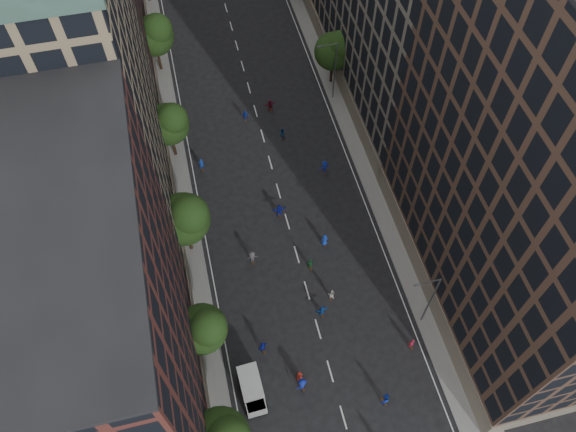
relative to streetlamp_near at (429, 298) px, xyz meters
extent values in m
plane|color=black|center=(-10.37, 28.00, -5.17)|extent=(240.00, 240.00, 0.00)
cube|color=slate|center=(-22.37, 35.50, -5.09)|extent=(4.00, 105.00, 0.15)
cube|color=slate|center=(1.63, 35.50, -5.09)|extent=(4.00, 105.00, 0.15)
cube|color=#4F231E|center=(-29.37, -1.00, 9.83)|extent=(14.00, 22.00, 30.00)
cube|color=#857257|center=(-29.37, 23.00, 11.83)|extent=(14.00, 26.00, 34.00)
cube|color=#483226|center=(8.63, 3.00, 12.83)|extent=(14.00, 30.00, 36.00)
cylinder|color=black|center=(-21.57, 2.00, -3.32)|extent=(0.36, 0.36, 3.70)
sphere|color=black|center=(-21.57, 2.00, 0.04)|extent=(4.80, 4.80, 4.80)
sphere|color=black|center=(-20.97, 1.52, 1.24)|extent=(3.60, 3.60, 3.60)
cylinder|color=black|center=(-21.57, 14.00, -3.06)|extent=(0.36, 0.36, 4.22)
sphere|color=black|center=(-21.57, 14.00, 0.78)|extent=(5.60, 5.60, 5.60)
sphere|color=black|center=(-20.87, 13.44, 2.18)|extent=(4.20, 4.20, 4.20)
cylinder|color=black|center=(-21.57, 28.00, -3.23)|extent=(0.36, 0.36, 3.87)
sphere|color=black|center=(-21.57, 28.00, 0.29)|extent=(5.00, 5.00, 5.00)
sphere|color=black|center=(-20.94, 27.50, 1.54)|extent=(3.75, 3.75, 3.75)
cylinder|color=black|center=(-21.57, 44.00, -3.14)|extent=(0.36, 0.36, 4.05)
sphere|color=black|center=(-21.57, 44.00, 0.54)|extent=(5.40, 5.40, 5.40)
sphere|color=black|center=(-20.89, 43.46, 1.89)|extent=(4.05, 4.05, 4.05)
cylinder|color=black|center=(0.83, 36.00, -3.30)|extent=(0.36, 0.36, 3.74)
sphere|color=black|center=(0.83, 36.00, 0.10)|extent=(5.00, 5.00, 5.00)
sphere|color=black|center=(1.46, 35.50, 1.35)|extent=(3.75, 3.75, 3.75)
cylinder|color=#595B60|center=(0.23, 0.00, -0.67)|extent=(0.18, 0.18, 9.00)
cylinder|color=#595B60|center=(-0.97, 0.00, 3.83)|extent=(2.40, 0.12, 0.12)
cube|color=#595B60|center=(-2.07, 0.00, 3.78)|extent=(0.50, 0.22, 0.15)
cylinder|color=#595B60|center=(0.23, 33.00, -0.67)|extent=(0.18, 0.18, 9.00)
cylinder|color=#595B60|center=(-0.97, 33.00, 3.83)|extent=(2.40, 0.12, 0.12)
cube|color=#595B60|center=(-2.07, 33.00, 3.78)|extent=(0.50, 0.22, 0.15)
cube|color=#B2B2B4|center=(-18.19, -2.85, -3.83)|extent=(2.06, 3.39, 2.03)
cube|color=#B2B2B4|center=(-18.11, -4.88, -4.20)|extent=(1.90, 1.55, 1.29)
cube|color=black|center=(-18.11, -4.88, -3.60)|extent=(1.71, 1.26, 0.09)
cylinder|color=black|center=(-19.02, -5.19, -4.82)|extent=(0.26, 0.71, 0.70)
cylinder|color=black|center=(-17.18, -5.12, -4.82)|extent=(0.26, 0.71, 0.70)
cylinder|color=black|center=(-19.16, -1.60, -4.82)|extent=(0.26, 0.71, 0.70)
cylinder|color=black|center=(-17.32, -1.53, -4.82)|extent=(0.26, 0.71, 0.70)
imported|color=navy|center=(-17.89, -3.71, -4.21)|extent=(1.07, 0.85, 1.91)
imported|color=#1733BD|center=(-6.27, -7.02, -4.21)|extent=(1.12, 1.00, 1.91)
imported|color=#13239D|center=(-13.46, -3.91, -4.20)|extent=(1.44, 1.17, 1.94)
imported|color=navy|center=(-16.31, 0.60, -4.23)|extent=(1.19, 0.82, 1.87)
imported|color=#13459D|center=(-9.58, 2.99, -4.39)|extent=(1.50, 0.66, 1.56)
imported|color=#A3261B|center=(-13.48, -3.03, -4.36)|extent=(0.87, 0.65, 1.62)
imported|color=#A11A36|center=(-1.87, -2.45, -4.36)|extent=(0.65, 0.49, 1.61)
imported|color=silver|center=(-8.11, 4.57, -4.41)|extent=(0.91, 0.83, 1.52)
imported|color=#46454B|center=(-15.28, 10.78, -4.23)|extent=(1.23, 0.72, 1.88)
imported|color=#1D632F|center=(-9.34, 8.58, -4.37)|extent=(0.93, 0.39, 1.59)
imported|color=#141EA6|center=(-11.04, 16.11, -4.28)|extent=(1.65, 0.53, 1.78)
imported|color=#1639B4|center=(-7.04, 11.09, -4.32)|extent=(0.85, 0.57, 1.69)
imported|color=#143AA8|center=(-18.70, 24.90, -4.24)|extent=(0.73, 0.53, 1.85)
imported|color=#13489D|center=(-7.98, 27.70, -4.40)|extent=(0.91, 0.83, 1.53)
imported|color=#122498|center=(-4.31, 20.94, -4.21)|extent=(1.27, 0.77, 1.91)
imported|color=#1432A6|center=(-11.96, 31.69, -4.34)|extent=(0.99, 0.45, 1.65)
imported|color=maroon|center=(-8.41, 32.74, -4.35)|extent=(1.55, 0.60, 1.63)
camera|label=1|loc=(-18.55, -19.35, 48.82)|focal=35.00mm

